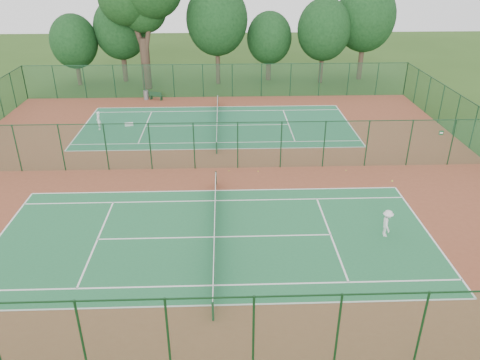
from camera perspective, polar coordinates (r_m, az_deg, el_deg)
The scene contains 18 objects.
ground at distance 33.79m, azimuth -2.89°, elevation 1.46°, with size 120.00×120.00×0.00m, color #294917.
red_pad at distance 33.79m, azimuth -2.89°, elevation 1.46°, with size 40.00×36.00×0.01m, color brown.
court_near at distance 25.90m, azimuth -3.07°, elevation -6.96°, with size 23.77×10.97×0.01m, color #21693D.
court_far at distance 42.11m, azimuth -2.78°, elevation 6.66°, with size 23.77×10.97×0.01m, color #216A44.
fence_north at distance 50.21m, azimuth -2.74°, elevation 12.02°, with size 40.00×0.09×3.50m.
fence_south at distance 17.78m, azimuth -3.57°, elevation -18.31°, with size 40.00×0.09×3.50m.
fence_divider at distance 33.08m, azimuth -2.96°, elevation 4.22°, with size 40.00×0.09×3.50m.
tennis_net_near at distance 25.62m, azimuth -3.10°, elevation -5.97°, with size 0.10×12.90×0.97m.
tennis_net_far at distance 41.93m, azimuth -2.79°, elevation 7.34°, with size 0.10×12.90×0.97m.
player_near at distance 26.79m, azimuth 17.49°, elevation -5.05°, with size 1.02×0.59×1.58m, color silver.
player_far at distance 42.64m, azimuth -16.86°, elevation 6.94°, with size 0.59×0.38×1.61m, color white.
trash_bin at distance 50.52m, azimuth -11.37°, elevation 10.13°, with size 0.53×0.53×0.96m, color gray.
bench at distance 50.14m, azimuth -10.21°, elevation 10.10°, with size 1.52×0.93×0.90m.
kit_bag at distance 43.10m, azimuth -13.38°, elevation 6.62°, with size 0.74×0.28×0.28m, color silver.
stray_ball_a at distance 33.25m, azimuth -1.35°, elevation 1.14°, with size 0.07×0.07×0.07m, color gold.
stray_ball_b at distance 34.14m, azimuth 12.80°, elevation 1.15°, with size 0.07×0.07×0.07m, color gold.
stray_ball_c at distance 33.18m, azimuth 2.22°, elevation 1.07°, with size 0.07×0.07×0.07m, color yellow.
evergreen_row at distance 56.70m, azimuth -2.15°, elevation 11.88°, with size 39.00×5.00×12.00m, color black, non-canonical shape.
Camera 1 is at (0.60, -30.62, 14.27)m, focal length 35.00 mm.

